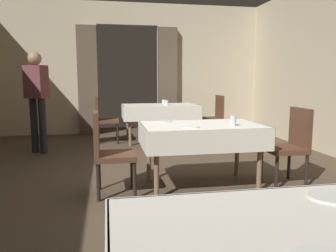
% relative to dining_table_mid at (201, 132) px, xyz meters
% --- Properties ---
extents(ground, '(10.08, 10.08, 0.00)m').
position_rel_dining_table_mid_xyz_m(ground, '(-0.57, 0.01, -0.66)').
color(ground, '#4C3D2D').
extents(wall_back, '(6.40, 0.27, 3.00)m').
position_rel_dining_table_mid_xyz_m(wall_back, '(-0.57, 4.19, 0.85)').
color(wall_back, beige).
rests_on(wall_back, ground).
extents(dining_table_mid, '(1.41, 0.89, 0.75)m').
position_rel_dining_table_mid_xyz_m(dining_table_mid, '(0.00, 0.00, 0.00)').
color(dining_table_mid, '#7A604C').
rests_on(dining_table_mid, ground).
extents(dining_table_far, '(1.52, 0.93, 0.75)m').
position_rel_dining_table_mid_xyz_m(dining_table_far, '(-0.02, 2.93, 0.00)').
color(dining_table_far, '#7A604C').
rests_on(dining_table_far, ground).
extents(chair_mid_left, '(0.45, 0.44, 0.93)m').
position_rel_dining_table_mid_xyz_m(chair_mid_left, '(-1.09, -0.10, -0.14)').
color(chair_mid_left, black).
rests_on(chair_mid_left, ground).
extents(chair_mid_right, '(0.44, 0.44, 0.93)m').
position_rel_dining_table_mid_xyz_m(chair_mid_right, '(1.09, -0.11, -0.14)').
color(chair_mid_right, black).
rests_on(chair_mid_right, ground).
extents(chair_far_right, '(0.44, 0.44, 0.93)m').
position_rel_dining_table_mid_xyz_m(chair_far_right, '(1.13, 2.92, -0.14)').
color(chair_far_right, black).
rests_on(chair_far_right, ground).
extents(chair_far_left, '(0.44, 0.44, 0.93)m').
position_rel_dining_table_mid_xyz_m(chair_far_left, '(-1.16, 3.00, -0.14)').
color(chair_far_left, black).
rests_on(chair_far_left, ground).
extents(plate_near_a, '(0.19, 0.19, 0.01)m').
position_rel_dining_table_mid_xyz_m(plate_near_a, '(-0.11, -2.44, 0.10)').
color(plate_near_a, white).
rests_on(plate_near_a, dining_table_near).
extents(plate_mid_a, '(0.18, 0.18, 0.01)m').
position_rel_dining_table_mid_xyz_m(plate_mid_a, '(-0.19, -0.24, 0.10)').
color(plate_mid_a, white).
rests_on(plate_mid_a, dining_table_mid).
extents(glass_mid_b, '(0.07, 0.07, 0.12)m').
position_rel_dining_table_mid_xyz_m(glass_mid_b, '(0.31, -0.20, 0.15)').
color(glass_mid_b, silver).
rests_on(glass_mid_b, dining_table_mid).
extents(plate_mid_c, '(0.19, 0.19, 0.01)m').
position_rel_dining_table_mid_xyz_m(plate_mid_c, '(-0.40, 0.29, 0.10)').
color(plate_mid_c, white).
rests_on(plate_mid_c, dining_table_mid).
extents(glass_far_a, '(0.06, 0.06, 0.11)m').
position_rel_dining_table_mid_xyz_m(glass_far_a, '(0.09, 2.76, 0.15)').
color(glass_far_a, silver).
rests_on(glass_far_a, dining_table_far).
extents(glass_far_b, '(0.08, 0.08, 0.10)m').
position_rel_dining_table_mid_xyz_m(glass_far_b, '(0.08, 3.04, 0.14)').
color(glass_far_b, silver).
rests_on(glass_far_b, dining_table_far).
extents(person_diner_standing_aside, '(0.42, 0.37, 1.72)m').
position_rel_dining_table_mid_xyz_m(person_diner_standing_aside, '(-2.25, 2.24, 0.37)').
color(person_diner_standing_aside, black).
rests_on(person_diner_standing_aside, ground).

